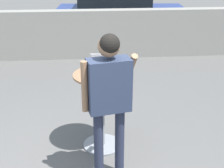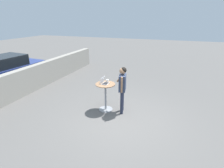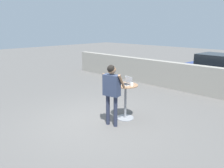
{
  "view_description": "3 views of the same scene",
  "coord_description": "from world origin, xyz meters",
  "px_view_note": "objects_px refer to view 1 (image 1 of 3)",
  "views": [
    {
      "loc": [
        0.22,
        -2.9,
        2.47
      ],
      "look_at": [
        0.52,
        0.55,
        1.02
      ],
      "focal_mm": 50.0,
      "sensor_mm": 36.0,
      "label": 1
    },
    {
      "loc": [
        -5.12,
        -1.53,
        3.32
      ],
      "look_at": [
        0.51,
        0.56,
        1.05
      ],
      "focal_mm": 28.0,
      "sensor_mm": 36.0,
      "label": 2
    },
    {
      "loc": [
        4.45,
        -3.97,
        2.71
      ],
      "look_at": [
        0.25,
        0.36,
        1.14
      ],
      "focal_mm": 35.0,
      "sensor_mm": 36.0,
      "label": 3
    }
  ],
  "objects_px": {
    "coffee_mug": "(119,70)",
    "standing_person": "(109,90)",
    "laptop": "(102,69)",
    "cafe_table": "(102,103)",
    "parked_car_near_street": "(119,13)"
  },
  "relations": [
    {
      "from": "cafe_table",
      "to": "laptop",
      "type": "relative_size",
      "value": 3.24
    },
    {
      "from": "coffee_mug",
      "to": "standing_person",
      "type": "height_order",
      "value": "standing_person"
    },
    {
      "from": "laptop",
      "to": "coffee_mug",
      "type": "relative_size",
      "value": 2.62
    },
    {
      "from": "cafe_table",
      "to": "parked_car_near_street",
      "type": "distance_m",
      "value": 6.15
    },
    {
      "from": "coffee_mug",
      "to": "standing_person",
      "type": "relative_size",
      "value": 0.07
    },
    {
      "from": "coffee_mug",
      "to": "cafe_table",
      "type": "bearing_deg",
      "value": -179.27
    },
    {
      "from": "standing_person",
      "to": "coffee_mug",
      "type": "bearing_deg",
      "value": 74.16
    },
    {
      "from": "laptop",
      "to": "standing_person",
      "type": "bearing_deg",
      "value": -86.66
    },
    {
      "from": "coffee_mug",
      "to": "parked_car_near_street",
      "type": "height_order",
      "value": "parked_car_near_street"
    },
    {
      "from": "standing_person",
      "to": "parked_car_near_street",
      "type": "xyz_separation_m",
      "value": [
        0.85,
        6.72,
        -0.35
      ]
    },
    {
      "from": "laptop",
      "to": "parked_car_near_street",
      "type": "xyz_separation_m",
      "value": [
        0.89,
        6.04,
        -0.34
      ]
    },
    {
      "from": "standing_person",
      "to": "parked_car_near_street",
      "type": "height_order",
      "value": "standing_person"
    },
    {
      "from": "cafe_table",
      "to": "standing_person",
      "type": "relative_size",
      "value": 0.61
    },
    {
      "from": "cafe_table",
      "to": "parked_car_near_street",
      "type": "bearing_deg",
      "value": 81.65
    },
    {
      "from": "standing_person",
      "to": "parked_car_near_street",
      "type": "distance_m",
      "value": 6.78
    }
  ]
}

